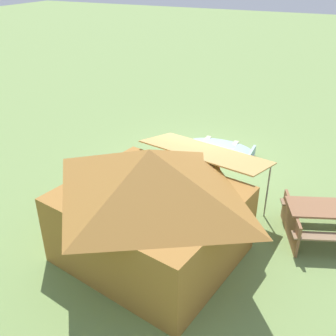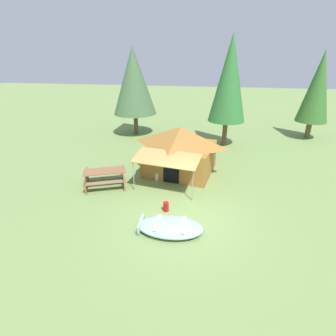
# 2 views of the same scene
# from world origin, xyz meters

# --- Properties ---
(ground_plane) EXTENTS (80.00, 80.00, 0.00)m
(ground_plane) POSITION_xyz_m (0.00, 0.00, 0.00)
(ground_plane) COLOR #759350
(beached_rowboat) EXTENTS (2.27, 1.31, 0.36)m
(beached_rowboat) POSITION_xyz_m (-0.37, -0.92, 0.19)
(beached_rowboat) COLOR #99B9BA
(beached_rowboat) RESTS_ON ground_plane
(canvas_cabin_tent) EXTENTS (3.90, 4.67, 2.35)m
(canvas_cabin_tent) POSITION_xyz_m (-0.63, 4.01, 1.22)
(canvas_cabin_tent) COLOR #A26C2E
(canvas_cabin_tent) RESTS_ON ground_plane
(picnic_table) EXTENTS (2.25, 2.04, 0.76)m
(picnic_table) POSITION_xyz_m (-3.81, 1.92, 0.48)
(picnic_table) COLOR #8D5E3D
(picnic_table) RESTS_ON ground_plane
(cooler_box) EXTENTS (0.59, 0.50, 0.38)m
(cooler_box) POSITION_xyz_m (-1.45, 2.99, 0.19)
(cooler_box) COLOR silver
(cooler_box) RESTS_ON ground_plane
(fuel_can) EXTENTS (0.30, 0.30, 0.38)m
(fuel_can) POSITION_xyz_m (-0.72, 0.31, 0.19)
(fuel_can) COLOR red
(fuel_can) RESTS_ON ground_plane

